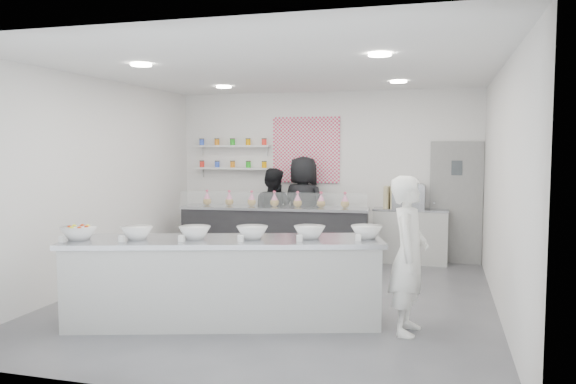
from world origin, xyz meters
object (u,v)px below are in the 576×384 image
object	(u,v)px
woman_prep	(409,255)
staff_left	(272,214)
espresso_machine	(409,197)
prep_counter	(224,281)
staff_right	(303,208)
back_bar	(275,235)
espresso_ledge	(410,236)

from	to	relation	value
woman_prep	staff_left	distance (m)	4.25
espresso_machine	prep_counter	bearing A→B (deg)	-114.87
espresso_machine	staff_right	distance (m)	1.85
back_bar	staff_left	size ratio (longest dim) A/B	1.96
espresso_ledge	back_bar	bearing A→B (deg)	-162.43
espresso_machine	staff_left	world-z (taller)	staff_left
back_bar	staff_right	distance (m)	0.78
espresso_machine	woman_prep	world-z (taller)	woman_prep
prep_counter	espresso_machine	distance (m)	4.39
back_bar	woman_prep	distance (m)	3.87
back_bar	woman_prep	bearing A→B (deg)	-55.98
espresso_ledge	espresso_machine	size ratio (longest dim) A/B	2.33
espresso_machine	back_bar	bearing A→B (deg)	-162.16
prep_counter	woman_prep	distance (m)	2.09
staff_right	prep_counter	bearing A→B (deg)	107.56
staff_left	prep_counter	bearing A→B (deg)	105.23
prep_counter	staff_left	world-z (taller)	staff_left
espresso_ledge	staff_right	world-z (taller)	staff_right
woman_prep	staff_left	world-z (taller)	woman_prep
prep_counter	woman_prep	xyz separation A→B (m)	(2.05, 0.23, 0.37)
prep_counter	back_bar	xyz separation A→B (m)	(-0.37, 3.23, 0.01)
prep_counter	woman_prep	size ratio (longest dim) A/B	2.09
prep_counter	espresso_ledge	bearing A→B (deg)	48.01
espresso_machine	woman_prep	xyz separation A→B (m)	(0.22, -3.71, -0.30)
prep_counter	espresso_machine	world-z (taller)	espresso_machine
back_bar	woman_prep	world-z (taller)	woman_prep
back_bar	espresso_ledge	distance (m)	2.34
woman_prep	back_bar	bearing A→B (deg)	44.32
espresso_ledge	espresso_machine	bearing A→B (deg)	180.00
espresso_ledge	espresso_machine	distance (m)	0.68
prep_counter	staff_right	xyz separation A→B (m)	(0.00, 3.76, 0.43)
woman_prep	staff_right	world-z (taller)	staff_right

